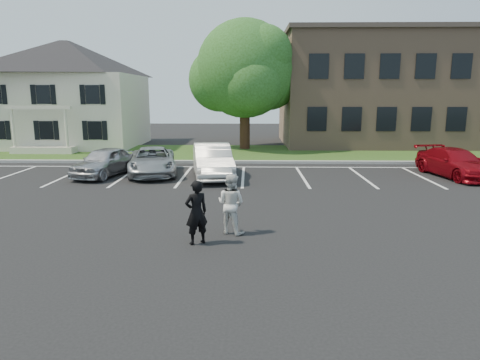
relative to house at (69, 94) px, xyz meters
name	(u,v)px	position (x,y,z in m)	size (l,w,h in m)	color
ground_plane	(239,229)	(13.00, -19.97, -3.83)	(90.00, 90.00, 0.00)	black
curb	(244,162)	(13.00, -7.97, -3.75)	(40.00, 0.30, 0.15)	gray
grass_strip	(245,153)	(13.00, -3.97, -3.79)	(44.00, 8.00, 0.08)	#264312
stall_lines	(272,173)	(14.40, -11.02, -3.82)	(34.00, 5.36, 0.01)	silver
house	(69,94)	(0.00, 0.00, 0.00)	(10.30, 9.22, 7.60)	beige
office_building	(428,90)	(27.00, 2.02, 0.33)	(22.40, 10.40, 8.30)	#95745B
tree	(246,71)	(13.07, -1.79, 1.52)	(7.80, 7.20, 8.80)	black
man_black_suit	(196,212)	(11.92, -21.21, -2.99)	(0.62, 0.40, 1.69)	black
man_white_shirt	(231,204)	(12.77, -20.30, -2.99)	(0.82, 0.64, 1.69)	silver
car_silver_west	(105,162)	(6.42, -11.87, -3.15)	(1.60, 3.99, 1.36)	#AAAAAF
car_silver_minivan	(152,161)	(8.62, -11.49, -3.18)	(2.16, 4.68, 1.30)	#999CA0
car_white_sedan	(213,161)	(11.58, -12.13, -3.05)	(1.65, 4.72, 1.55)	silver
car_red_compact	(455,163)	(22.94, -11.79, -3.17)	(1.85, 4.55, 1.32)	maroon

